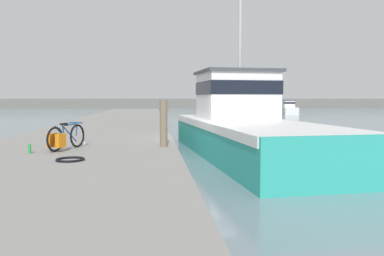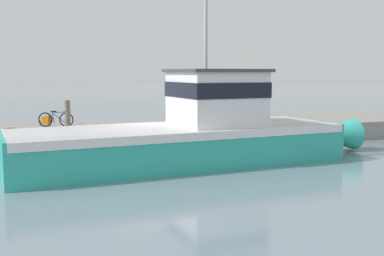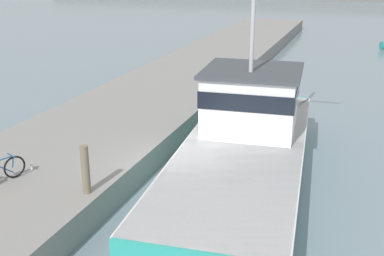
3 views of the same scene
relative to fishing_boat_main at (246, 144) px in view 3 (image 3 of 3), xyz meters
The scene contains 5 objects.
ground_plane 2.76m from the fishing_boat_main, 139.32° to the right, with size 320.00×320.00×0.00m, color gray.
dock_pier 6.44m from the fishing_boat_main, 165.43° to the right, with size 6.19×80.00×0.93m, color gray.
fishing_boat_main is the anchor object (origin of this frame).
mooring_post 5.62m from the fishing_boat_main, 128.54° to the right, with size 0.22×0.22×1.41m, color #756651.
water_bottle_by_bike 6.96m from the fishing_boat_main, 149.00° to the right, with size 0.08×0.08×0.22m, color silver.
Camera 3 is at (5.25, -13.21, 7.15)m, focal length 45.00 mm.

